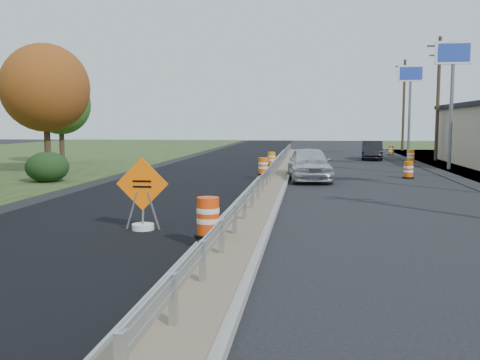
# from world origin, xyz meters

# --- Properties ---
(ground) EXTENTS (140.00, 140.00, 0.00)m
(ground) POSITION_xyz_m (0.00, 0.00, 0.00)
(ground) COLOR black
(ground) RESTS_ON ground
(milled_overlay) EXTENTS (7.20, 120.00, 0.01)m
(milled_overlay) POSITION_xyz_m (-4.40, 10.00, 0.01)
(milled_overlay) COLOR black
(milled_overlay) RESTS_ON ground
(median) EXTENTS (1.60, 55.00, 0.23)m
(median) POSITION_xyz_m (0.00, 8.00, 0.11)
(median) COLOR gray
(median) RESTS_ON ground
(guardrail) EXTENTS (0.10, 46.15, 0.72)m
(guardrail) POSITION_xyz_m (0.00, 9.00, 0.73)
(guardrail) COLOR silver
(guardrail) RESTS_ON median
(pylon_sign_mid) EXTENTS (2.20, 0.30, 7.90)m
(pylon_sign_mid) POSITION_xyz_m (10.50, 16.00, 6.48)
(pylon_sign_mid) COLOR slate
(pylon_sign_mid) RESTS_ON ground
(pylon_sign_north) EXTENTS (2.20, 0.30, 7.90)m
(pylon_sign_north) POSITION_xyz_m (10.50, 30.00, 6.48)
(pylon_sign_north) COLOR slate
(pylon_sign_north) RESTS_ON ground
(utility_pole_nmid) EXTENTS (1.90, 0.26, 9.40)m
(utility_pole_nmid) POSITION_xyz_m (11.50, 24.00, 4.93)
(utility_pole_nmid) COLOR #473523
(utility_pole_nmid) RESTS_ON ground
(utility_pole_north) EXTENTS (1.90, 0.26, 9.40)m
(utility_pole_north) POSITION_xyz_m (11.50, 39.00, 4.93)
(utility_pole_north) COLOR #473523
(utility_pole_north) RESTS_ON ground
(hedge_north) EXTENTS (2.09, 2.09, 1.52)m
(hedge_north) POSITION_xyz_m (-11.00, 6.00, 0.76)
(hedge_north) COLOR black
(hedge_north) RESTS_ON ground
(tree_near_red) EXTENTS (4.95, 4.95, 7.35)m
(tree_near_red) POSITION_xyz_m (-13.00, 10.00, 4.86)
(tree_near_red) COLOR #473523
(tree_near_red) RESTS_ON ground
(tree_near_back) EXTENTS (4.29, 4.29, 6.37)m
(tree_near_back) POSITION_xyz_m (-16.00, 18.00, 4.21)
(tree_near_back) COLOR #473523
(tree_near_back) RESTS_ON ground
(caution_sign) EXTENTS (1.45, 0.60, 2.00)m
(caution_sign) POSITION_xyz_m (-2.70, -4.84, 0.51)
(caution_sign) COLOR white
(caution_sign) RESTS_ON ground
(barrel_median_near) EXTENTS (0.66, 0.66, 0.96)m
(barrel_median_near) POSITION_xyz_m (-0.55, -6.60, 0.69)
(barrel_median_near) COLOR black
(barrel_median_near) RESTS_ON median
(barrel_median_mid) EXTENTS (0.61, 0.61, 0.90)m
(barrel_median_mid) POSITION_xyz_m (-0.55, 8.66, 0.66)
(barrel_median_mid) COLOR black
(barrel_median_mid) RESTS_ON median
(barrel_median_far) EXTENTS (0.59, 0.59, 0.86)m
(barrel_median_far) POSITION_xyz_m (-0.55, 14.80, 0.64)
(barrel_median_far) COLOR black
(barrel_median_far) RESTS_ON median
(barrel_shoulder_near) EXTENTS (0.60, 0.60, 0.89)m
(barrel_shoulder_near) POSITION_xyz_m (7.00, 10.19, 0.42)
(barrel_shoulder_near) COLOR black
(barrel_shoulder_near) RESTS_ON ground
(barrel_shoulder_mid) EXTENTS (0.65, 0.65, 0.95)m
(barrel_shoulder_mid) POSITION_xyz_m (9.20, 21.68, 0.46)
(barrel_shoulder_mid) COLOR black
(barrel_shoulder_mid) RESTS_ON ground
(barrel_shoulder_far) EXTENTS (0.57, 0.57, 0.84)m
(barrel_shoulder_far) POSITION_xyz_m (9.20, 31.29, 0.40)
(barrel_shoulder_far) COLOR black
(barrel_shoulder_far) RESTS_ON ground
(car_silver) EXTENTS (2.51, 5.19, 1.71)m
(car_silver) POSITION_xyz_m (1.80, 8.48, 0.85)
(car_silver) COLOR silver
(car_silver) RESTS_ON ground
(car_dark_mid) EXTENTS (2.04, 4.64, 1.48)m
(car_dark_mid) POSITION_xyz_m (6.78, 24.79, 0.74)
(car_dark_mid) COLOR black
(car_dark_mid) RESTS_ON ground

